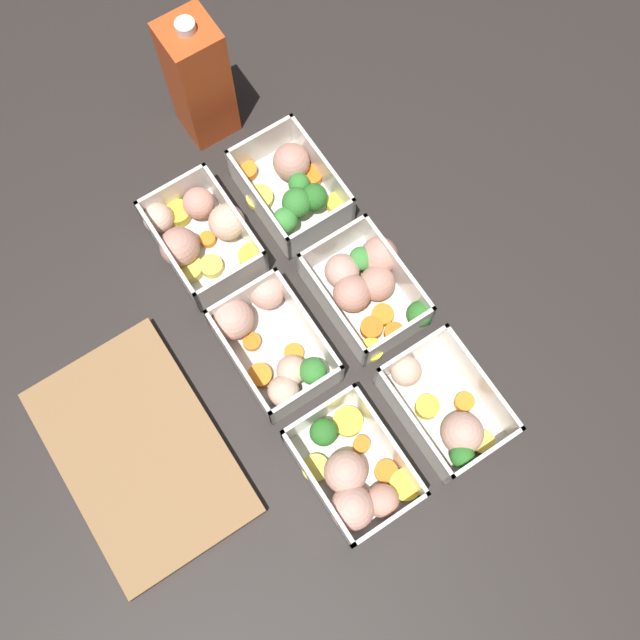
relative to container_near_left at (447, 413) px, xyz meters
name	(u,v)px	position (x,y,z in m)	size (l,w,h in m)	color
ground_plane	(320,325)	(0.18, 0.06, -0.02)	(4.00, 4.00, 0.00)	#282321
container_near_left	(447,413)	(0.00, 0.00, 0.00)	(0.17, 0.10, 0.06)	silver
container_near_center	(367,285)	(0.19, -0.01, 0.00)	(0.16, 0.12, 0.06)	silver
container_near_right	(294,187)	(0.35, -0.01, 0.00)	(0.15, 0.13, 0.06)	silver
container_far_left	(353,476)	(0.00, 0.14, 0.00)	(0.15, 0.13, 0.06)	silver
container_far_center	(269,342)	(0.19, 0.13, 0.00)	(0.17, 0.11, 0.06)	silver
container_far_right	(198,233)	(0.37, 0.13, 0.00)	(0.16, 0.13, 0.06)	silver
juice_carton	(199,80)	(0.51, 0.03, 0.07)	(0.07, 0.07, 0.20)	#D14C1E
cutting_board	(141,452)	(0.16, 0.33, -0.02)	(0.28, 0.18, 0.02)	olive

